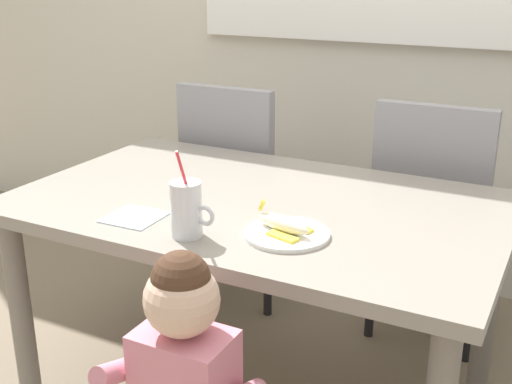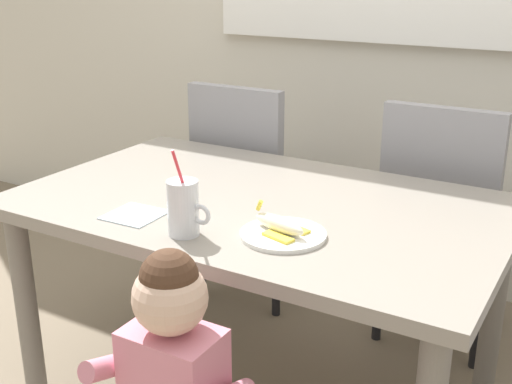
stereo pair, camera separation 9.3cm
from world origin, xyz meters
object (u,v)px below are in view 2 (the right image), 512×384
Objects in this scene: dining_chair_left at (250,180)px; peeled_banana at (280,225)px; dining_table at (259,228)px; snack_plate at (283,235)px; dining_chair_right at (443,212)px; toddler_standing at (174,375)px; paper_napkin at (135,215)px; milk_cup at (184,211)px.

dining_chair_left is 5.47× the size of peeled_banana.
snack_plate is at bearing -47.50° from dining_table.
snack_plate is (-0.20, -0.89, 0.20)m from dining_chair_right.
toddler_standing is 5.59× the size of paper_napkin.
dining_table is 1.77× the size of toddler_standing.
dining_chair_left reaches higher than toddler_standing.
dining_chair_left reaches higher than snack_plate.
snack_plate is (0.20, -0.22, 0.10)m from dining_table.
milk_cup reaches higher than paper_napkin.
snack_plate is at bearing 26.96° from milk_cup.
dining_chair_left reaches higher than dining_table.
peeled_banana is (-0.01, 0.00, 0.03)m from snack_plate.
toddler_standing is 0.47m from peeled_banana.
dining_chair_right reaches higher than toddler_standing.
toddler_standing is (-0.27, -1.30, -0.02)m from dining_chair_right.
dining_chair_left is 6.40× the size of paper_napkin.
dining_chair_right is at bearing 56.63° from paper_napkin.
dining_table is 0.39m from paper_napkin.
milk_cup reaches higher than dining_table.
paper_napkin is (-0.43, -0.08, -0.03)m from peeled_banana.
peeled_banana is at bearing 179.02° from snack_plate.
dining_table is at bearing 59.49° from dining_chair_right.
paper_napkin is (-0.38, 0.33, 0.21)m from toddler_standing.
dining_chair_right is 4.17× the size of snack_plate.
dining_chair_right reaches higher than dining_table.
snack_plate is at bearing 77.27° from dining_chair_right.
paper_napkin is (-0.24, -0.30, 0.10)m from dining_table.
dining_table is 0.37m from milk_cup.
snack_plate is (0.23, 0.12, -0.06)m from milk_cup.
dining_chair_right is at bearing -177.39° from dining_chair_left.
peeled_banana is at bearing 125.23° from dining_chair_left.
dining_table is at bearing 102.09° from toddler_standing.
milk_cup is 0.22m from paper_napkin.
dining_table is 0.77m from dining_chair_left.
paper_napkin is at bearing 100.58° from dining_chair_left.
dining_chair_left is 1.07m from snack_plate.
dining_chair_left is 0.82m from dining_chair_right.
dining_table is at bearing 83.70° from milk_cup.
dining_chair_right is 1.18m from paper_napkin.
dining_chair_right is 5.47× the size of peeled_banana.
dining_table is at bearing 50.75° from paper_napkin.
milk_cup reaches higher than snack_plate.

